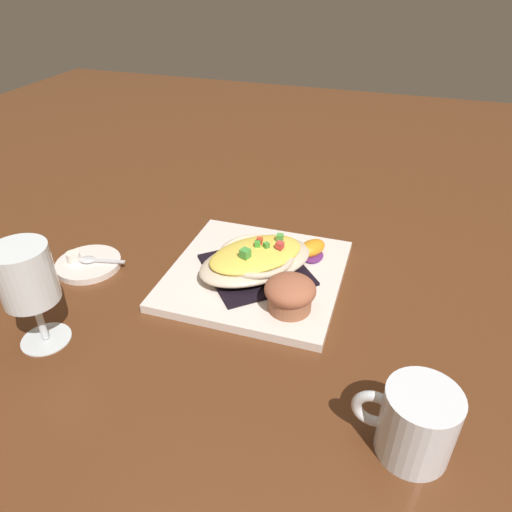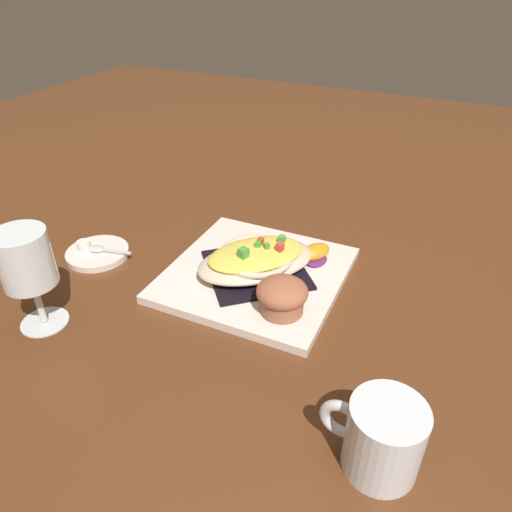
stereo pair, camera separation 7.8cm
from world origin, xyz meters
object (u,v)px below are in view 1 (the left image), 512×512
Objects in this scene: square_plate at (256,274)px; orange_garnish at (312,249)px; muffin at (290,293)px; creamer_cup_0 at (73,257)px; gratin_dish at (256,258)px; creamer_saucer at (89,264)px; coffee_mug at (415,426)px; stemmed_glass at (27,280)px; spoon at (91,260)px.

square_plate is 0.11m from orange_garnish.
muffin reaches higher than creamer_cup_0.
creamer_saucer is at bearing 11.82° from gratin_dish.
creamer_cup_0 is at bearing -18.13° from coffee_mug.
creamer_saucer is (0.05, -0.18, -0.10)m from stemmed_glass.
stemmed_glass is (0.24, 0.24, 0.07)m from gratin_dish.
creamer_cup_0 is (0.58, -0.19, -0.02)m from coffee_mug.
orange_garnish is 0.40m from creamer_saucer.
stemmed_glass reaches higher than muffin.
coffee_mug is at bearing 161.87° from creamer_cup_0.
creamer_saucer is (0.37, 0.14, -0.02)m from orange_garnish.
orange_garnish is (-0.08, -0.08, 0.02)m from square_plate.
coffee_mug is at bearing 160.65° from creamer_saucer.
creamer_cup_0 is (0.03, 0.01, 0.00)m from spoon.
orange_garnish is at bearing -89.85° from muffin.
gratin_dish is 2.99× the size of muffin.
square_plate reaches higher than creamer_saucer.
gratin_dish is 9.68× the size of creamer_cup_0.
spoon reaches higher than square_plate.
muffin is (-0.08, 0.08, 0.04)m from square_plate.
stemmed_glass is (0.32, 0.32, 0.08)m from orange_garnish.
orange_garnish is at bearing -159.32° from spoon.
orange_garnish is 0.43× the size of stemmed_glass.
creamer_saucer is (0.37, -0.02, -0.04)m from muffin.
orange_garnish is at bearing -135.33° from gratin_dish.
creamer_saucer is at bearing 11.72° from spoon.
muffin is 0.37m from spoon.
creamer_saucer is 1.35× the size of spoon.
coffee_mug is 0.59m from creamer_saucer.
stemmed_glass is at bearing 44.76° from orange_garnish.
creamer_cup_0 reaches higher than creamer_saucer.
square_plate is 3.66× the size of muffin.
gratin_dish is 0.30m from creamer_saucer.
creamer_saucer is 4.68× the size of creamer_cup_0.
square_plate is at bearing -135.20° from stemmed_glass.
gratin_dish is 0.11m from muffin.
gratin_dish is 2.07× the size of creamer_saucer.
muffin is 0.40m from creamer_cup_0.
coffee_mug is at bearing 160.34° from spoon.
orange_garnish is at bearing -60.61° from coffee_mug.
stemmed_glass is 0.21m from creamer_cup_0.
square_plate is at bearing 12.31° from gratin_dish.
gratin_dish is 0.37m from coffee_mug.
coffee_mug is 1.37× the size of spoon.
stemmed_glass is (0.24, 0.24, 0.10)m from square_plate.
muffin reaches higher than orange_garnish.
square_plate is at bearing -44.57° from muffin.
orange_garnish is 0.42m from creamer_cup_0.
creamer_saucer is at bearing -2.60° from muffin.
orange_garnish is at bearing -159.99° from creamer_cup_0.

